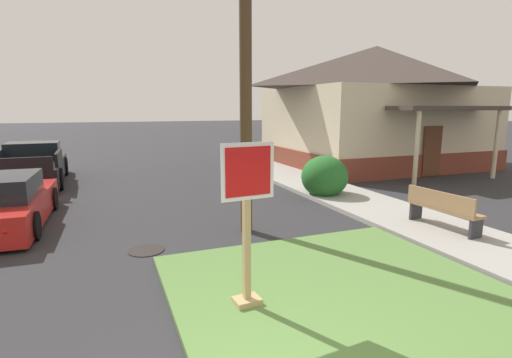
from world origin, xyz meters
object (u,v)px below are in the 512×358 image
object	(u,v)px
pickup_truck_black	(32,167)
street_bench	(442,208)
manhole_cover	(146,250)
stop_sign	(247,227)
parked_sedan_red	(1,205)

from	to	relation	value
pickup_truck_black	street_bench	world-z (taller)	pickup_truck_black
manhole_cover	pickup_truck_black	world-z (taller)	pickup_truck_black
stop_sign	manhole_cover	bearing A→B (deg)	110.85
manhole_cover	street_bench	bearing A→B (deg)	-11.85
stop_sign	pickup_truck_black	world-z (taller)	stop_sign
manhole_cover	street_bench	distance (m)	6.40
pickup_truck_black	street_bench	bearing A→B (deg)	-46.66
parked_sedan_red	pickup_truck_black	distance (m)	5.84
manhole_cover	street_bench	world-z (taller)	street_bench
street_bench	stop_sign	bearing A→B (deg)	-163.60
manhole_cover	pickup_truck_black	xyz separation A→B (m)	(-3.15, 8.65, 0.61)
street_bench	pickup_truck_black	bearing A→B (deg)	133.34
stop_sign	parked_sedan_red	bearing A→B (deg)	125.61
manhole_cover	parked_sedan_red	bearing A→B (deg)	136.51
pickup_truck_black	parked_sedan_red	bearing A→B (deg)	-88.13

